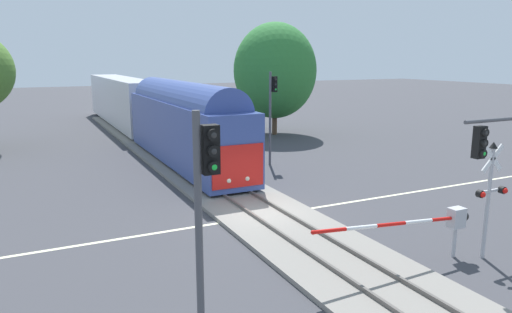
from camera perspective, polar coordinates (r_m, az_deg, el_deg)
The scene contains 9 objects.
ground_plane at distance 21.40m, azimuth 1.01°, elevation -7.13°, with size 220.00×220.00×0.00m, color #3D3D42.
road_centre_stripe at distance 21.40m, azimuth 1.01°, elevation -7.12°, with size 44.00×0.20×0.01m.
railway_track at distance 21.37m, azimuth 1.01°, elevation -6.89°, with size 4.40×80.00×0.32m.
commuter_train at distance 41.56m, azimuth -13.11°, elevation 5.69°, with size 3.04×41.87×5.16m.
crossing_gate_near at distance 17.56m, azimuth 21.13°, elevation -7.22°, with size 6.53×0.40×1.96m.
crossing_signal_mast at distance 18.15m, azimuth 26.25°, elevation -3.47°, with size 1.36×0.44×4.16m.
traffic_signal_far_side at distance 30.91m, azimuth 1.95°, elevation 6.39°, with size 0.53×0.38×6.07m.
traffic_signal_near_left at distance 9.75m, azimuth -6.17°, elevation -5.98°, with size 0.53×0.38×5.92m.
oak_far_right at distance 43.60m, azimuth 2.29°, elevation 10.23°, with size 7.48×7.48×10.09m.
Camera 1 is at (-9.21, -18.05, 6.90)m, focal length 33.37 mm.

